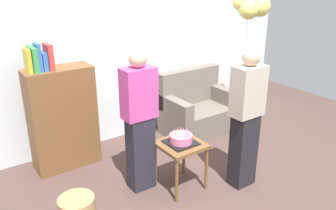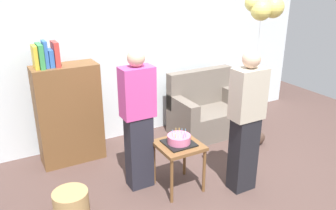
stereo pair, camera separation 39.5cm
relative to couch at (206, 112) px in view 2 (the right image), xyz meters
The scene contains 11 objects.
ground_plane 1.76m from the couch, 120.86° to the right, with size 8.00×8.00×0.00m, color #4C3833.
wall_back 1.46m from the couch, 147.45° to the left, with size 6.00×0.10×2.70m, color silver.
couch is the anchor object (origin of this frame).
bookshelf 2.09m from the couch, behind, with size 0.80×0.36×1.62m.
side_table 1.59m from the couch, 136.44° to the right, with size 0.48×0.48×0.57m.
birthday_cake 1.61m from the couch, 136.43° to the right, with size 0.32×0.32×0.17m.
person_blowing_candles 1.80m from the couch, 151.46° to the right, with size 0.36×0.22×1.63m.
person_holding_cake 1.62m from the couch, 109.56° to the right, with size 0.36×0.22×1.63m.
wicker_basket 2.59m from the couch, 156.73° to the right, with size 0.36×0.36×0.30m, color #A88451.
handbag 0.87m from the couch, 62.18° to the right, with size 0.28×0.14×0.20m, color #473328.
balloon_bunch 1.73m from the couch, 26.17° to the right, with size 0.51×0.43×2.08m.
Camera 2 is at (-2.06, -2.58, 2.37)m, focal length 37.20 mm.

